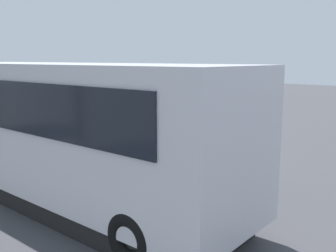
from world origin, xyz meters
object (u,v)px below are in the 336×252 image
at_px(spectator_right, 121,130).
at_px(spectator_centre, 135,136).
at_px(spectator_left, 156,141).
at_px(traffic_cone, 207,138).
at_px(stunt_motorcycle, 173,115).
at_px(tour_bus, 64,133).
at_px(spectator_far_left, 193,147).
at_px(parked_motorcycle_silver, 97,150).

bearing_deg(spectator_right, spectator_centre, 163.05).
height_order(spectator_left, spectator_right, spectator_right).
distance_m(spectator_left, traffic_cone, 4.46).
bearing_deg(spectator_left, spectator_centre, -1.69).
relative_size(spectator_centre, spectator_right, 0.98).
bearing_deg(spectator_left, stunt_motorcycle, -56.15).
height_order(tour_bus, stunt_motorcycle, tour_bus).
distance_m(spectator_centre, stunt_motorcycle, 4.49).
xyz_separation_m(spectator_left, spectator_right, (1.78, -0.30, 0.06)).
distance_m(spectator_far_left, traffic_cone, 4.66).
bearing_deg(traffic_cone, tour_bus, 96.36).
distance_m(spectator_far_left, parked_motorcycle_silver, 3.46).
xyz_separation_m(tour_bus, spectator_right, (1.45, -3.13, -0.56)).
xyz_separation_m(spectator_centre, spectator_right, (0.91, -0.28, 0.03)).
bearing_deg(stunt_motorcycle, parked_motorcycle_silver, 96.63).
xyz_separation_m(parked_motorcycle_silver, traffic_cone, (-1.12, -4.60, -0.18)).
height_order(spectator_right, traffic_cone, spectator_right).
xyz_separation_m(spectator_left, stunt_motorcycle, (2.75, -4.10, 0.03)).
bearing_deg(spectator_left, parked_motorcycle_silver, 8.74).
bearing_deg(spectator_centre, spectator_left, 178.31).
distance_m(spectator_right, stunt_motorcycle, 3.92).
bearing_deg(spectator_far_left, parked_motorcycle_silver, 9.88).
relative_size(tour_bus, spectator_far_left, 5.69).
distance_m(spectator_far_left, stunt_motorcycle, 5.48).
height_order(stunt_motorcycle, traffic_cone, stunt_motorcycle).
distance_m(tour_bus, spectator_centre, 2.96).
relative_size(spectator_far_left, parked_motorcycle_silver, 0.82).
distance_m(tour_bus, parked_motorcycle_silver, 3.34).
bearing_deg(spectator_far_left, spectator_right, -1.14).
xyz_separation_m(tour_bus, stunt_motorcycle, (2.42, -6.92, -0.59)).
relative_size(tour_bus, spectator_centre, 5.34).
relative_size(spectator_far_left, traffic_cone, 2.64).
distance_m(spectator_left, parked_motorcycle_silver, 2.33).
height_order(spectator_left, spectator_centre, spectator_centre).
distance_m(spectator_left, spectator_right, 1.80).
relative_size(stunt_motorcycle, traffic_cone, 3.02).
distance_m(spectator_right, traffic_cone, 4.09).
height_order(tour_bus, parked_motorcycle_silver, tour_bus).
xyz_separation_m(tour_bus, spectator_centre, (0.54, -2.85, -0.59)).
bearing_deg(traffic_cone, spectator_far_left, 119.39).
height_order(tour_bus, traffic_cone, tour_bus).
bearing_deg(parked_motorcycle_silver, traffic_cone, -103.63).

